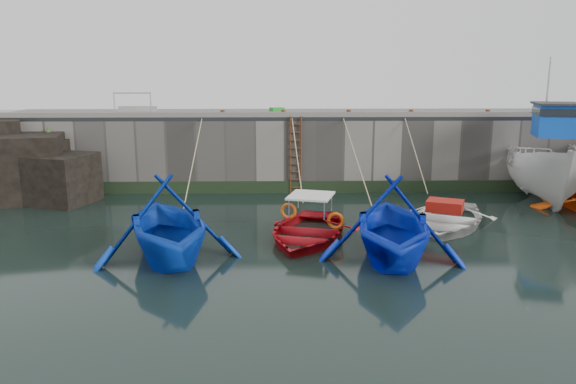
{
  "coord_description": "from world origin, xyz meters",
  "views": [
    {
      "loc": [
        -2.82,
        -13.02,
        5.09
      ],
      "look_at": [
        -2.43,
        4.67,
        1.2
      ],
      "focal_mm": 35.0,
      "sensor_mm": 36.0,
      "label": 1
    }
  ],
  "objects_px": {
    "boat_near_blacktrim": "(391,258)",
    "bollard_d": "(411,113)",
    "bollard_b": "(283,113)",
    "boat_near_blue": "(307,238)",
    "boat_far_white": "(547,169)",
    "bollard_a": "(223,113)",
    "boat_near_navy": "(447,225)",
    "bollard_c": "(349,113)",
    "ladder": "(296,155)",
    "fish_crate": "(277,111)",
    "bollard_e": "(488,113)",
    "boat_near_white": "(168,257)"
  },
  "relations": [
    {
      "from": "boat_near_blacktrim",
      "to": "bollard_d",
      "type": "distance_m",
      "value": 9.57
    },
    {
      "from": "bollard_b",
      "to": "boat_near_blacktrim",
      "type": "bearing_deg",
      "value": -71.88
    },
    {
      "from": "boat_near_blue",
      "to": "boat_far_white",
      "type": "bearing_deg",
      "value": 43.56
    },
    {
      "from": "bollard_b",
      "to": "bollard_a",
      "type": "bearing_deg",
      "value": 180.0
    },
    {
      "from": "boat_near_blacktrim",
      "to": "bollard_b",
      "type": "distance_m",
      "value": 9.67
    },
    {
      "from": "boat_near_blacktrim",
      "to": "bollard_a",
      "type": "relative_size",
      "value": 17.51
    },
    {
      "from": "boat_near_navy",
      "to": "bollard_c",
      "type": "relative_size",
      "value": 16.54
    },
    {
      "from": "bollard_b",
      "to": "ladder",
      "type": "bearing_deg",
      "value": -33.86
    },
    {
      "from": "boat_near_blacktrim",
      "to": "boat_near_navy",
      "type": "distance_m",
      "value": 4.18
    },
    {
      "from": "ladder",
      "to": "fish_crate",
      "type": "bearing_deg",
      "value": 114.92
    },
    {
      "from": "bollard_c",
      "to": "bollard_b",
      "type": "bearing_deg",
      "value": 180.0
    },
    {
      "from": "boat_near_navy",
      "to": "fish_crate",
      "type": "distance_m",
      "value": 9.32
    },
    {
      "from": "fish_crate",
      "to": "bollard_e",
      "type": "xyz_separation_m",
      "value": [
        8.76,
        -1.3,
        -0.01
      ]
    },
    {
      "from": "boat_far_white",
      "to": "bollard_a",
      "type": "xyz_separation_m",
      "value": [
        -12.94,
        1.59,
        2.08
      ]
    },
    {
      "from": "boat_near_white",
      "to": "bollard_d",
      "type": "xyz_separation_m",
      "value": [
        8.61,
        8.46,
        3.3
      ]
    },
    {
      "from": "boat_near_navy",
      "to": "fish_crate",
      "type": "bearing_deg",
      "value": 154.66
    },
    {
      "from": "boat_near_blacktrim",
      "to": "bollard_d",
      "type": "height_order",
      "value": "bollard_d"
    },
    {
      "from": "fish_crate",
      "to": "bollard_d",
      "type": "bearing_deg",
      "value": -37.1
    },
    {
      "from": "ladder",
      "to": "boat_near_blue",
      "type": "relative_size",
      "value": 0.71
    },
    {
      "from": "bollard_b",
      "to": "bollard_e",
      "type": "relative_size",
      "value": 1.0
    },
    {
      "from": "bollard_b",
      "to": "bollard_c",
      "type": "xyz_separation_m",
      "value": [
        2.7,
        0.0,
        0.0
      ]
    },
    {
      "from": "boat_near_navy",
      "to": "bollard_e",
      "type": "xyz_separation_m",
      "value": [
        3.12,
        5.34,
        3.3
      ]
    },
    {
      "from": "bollard_a",
      "to": "bollard_e",
      "type": "bearing_deg",
      "value": 0.0
    },
    {
      "from": "ladder",
      "to": "bollard_e",
      "type": "bearing_deg",
      "value": 2.4
    },
    {
      "from": "bollard_e",
      "to": "ladder",
      "type": "bearing_deg",
      "value": -177.6
    },
    {
      "from": "boat_near_blacktrim",
      "to": "boat_near_blue",
      "type": "bearing_deg",
      "value": 145.63
    },
    {
      "from": "boat_near_white",
      "to": "boat_far_white",
      "type": "bearing_deg",
      "value": 8.01
    },
    {
      "from": "boat_near_navy",
      "to": "fish_crate",
      "type": "relative_size",
      "value": 8.42
    },
    {
      "from": "boat_far_white",
      "to": "fish_crate",
      "type": "distance_m",
      "value": 11.28
    },
    {
      "from": "bollard_a",
      "to": "boat_near_blacktrim",
      "type": "bearing_deg",
      "value": -58.34
    },
    {
      "from": "ladder",
      "to": "boat_near_white",
      "type": "xyz_separation_m",
      "value": [
        -3.81,
        -8.13,
        -1.59
      ]
    },
    {
      "from": "bollard_b",
      "to": "bollard_d",
      "type": "xyz_separation_m",
      "value": [
        5.3,
        0.0,
        0.0
      ]
    },
    {
      "from": "boat_near_blue",
      "to": "boat_far_white",
      "type": "height_order",
      "value": "boat_far_white"
    },
    {
      "from": "boat_near_navy",
      "to": "bollard_e",
      "type": "bearing_deg",
      "value": 84.02
    },
    {
      "from": "ladder",
      "to": "bollard_b",
      "type": "distance_m",
      "value": 1.81
    },
    {
      "from": "ladder",
      "to": "fish_crate",
      "type": "height_order",
      "value": "fish_crate"
    },
    {
      "from": "boat_near_blue",
      "to": "bollard_c",
      "type": "xyz_separation_m",
      "value": [
        2.07,
        6.7,
        3.3
      ]
    },
    {
      "from": "boat_near_blue",
      "to": "boat_far_white",
      "type": "distance_m",
      "value": 11.13
    },
    {
      "from": "boat_near_blue",
      "to": "bollard_e",
      "type": "relative_size",
      "value": 16.2
    },
    {
      "from": "bollard_a",
      "to": "fish_crate",
      "type": "bearing_deg",
      "value": 30.18
    },
    {
      "from": "boat_near_blue",
      "to": "boat_near_blacktrim",
      "type": "height_order",
      "value": "boat_near_blacktrim"
    },
    {
      "from": "boat_near_white",
      "to": "bollard_e",
      "type": "bearing_deg",
      "value": 17.08
    },
    {
      "from": "boat_near_navy",
      "to": "bollard_d",
      "type": "xyz_separation_m",
      "value": [
        -0.08,
        5.34,
        3.3
      ]
    },
    {
      "from": "boat_far_white",
      "to": "fish_crate",
      "type": "bearing_deg",
      "value": 178.95
    },
    {
      "from": "boat_near_navy",
      "to": "boat_near_blacktrim",
      "type": "bearing_deg",
      "value": -103.42
    },
    {
      "from": "boat_near_navy",
      "to": "boat_far_white",
      "type": "height_order",
      "value": "boat_far_white"
    },
    {
      "from": "bollard_b",
      "to": "bollard_e",
      "type": "distance_m",
      "value": 8.5
    },
    {
      "from": "boat_near_blacktrim",
      "to": "bollard_c",
      "type": "distance_m",
      "value": 9.25
    },
    {
      "from": "bollard_b",
      "to": "fish_crate",
      "type": "bearing_deg",
      "value": 101.33
    },
    {
      "from": "ladder",
      "to": "bollard_e",
      "type": "distance_m",
      "value": 8.19
    }
  ]
}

